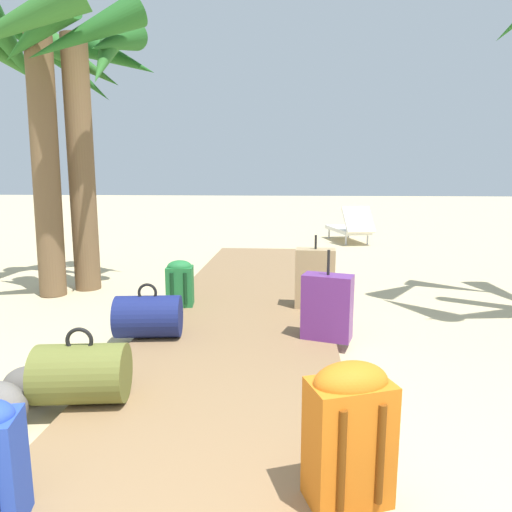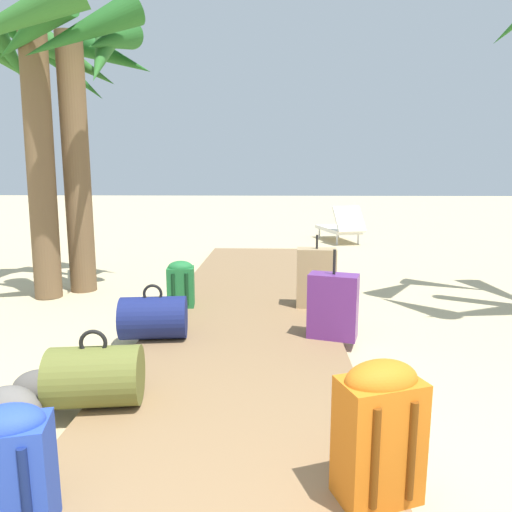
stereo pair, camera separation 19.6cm
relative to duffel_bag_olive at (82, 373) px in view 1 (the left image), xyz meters
The scene contains 12 objects.
ground_plane 1.59m from the duffel_bag_olive, 60.07° to the left, with size 60.00×60.00×0.00m, color #CCB789.
boardwalk 2.29m from the duffel_bag_olive, 69.90° to the left, with size 1.70×7.79×0.08m, color olive.
duffel_bag_olive is the anchor object (origin of this frame).
suitcase_tan 2.63m from the duffel_bag_olive, 55.08° to the left, with size 0.42×0.23×0.76m.
backpack_green 2.11m from the duffel_bag_olive, 87.72° to the left, with size 0.30×0.27×0.49m.
backpack_orange 1.68m from the duffel_bag_olive, 26.34° to the right, with size 0.39×0.32×0.62m.
duffel_bag_navy 1.15m from the duffel_bag_olive, 87.59° to the left, with size 0.59×0.42×0.47m.
suitcase_purple 1.98m from the duffel_bag_olive, 38.03° to the left, with size 0.45×0.31×0.76m.
palm_tree_near_left 3.92m from the duffel_bag_olive, 121.11° to the left, with size 2.26×2.22×3.43m.
palm_tree_far_left 4.11m from the duffel_bag_olive, 114.17° to the left, with size 2.03×2.16×3.47m.
lounge_chair 7.98m from the duffel_bag_olive, 71.48° to the left, with size 0.95×1.62×0.81m.
rock_left_near 0.45m from the duffel_bag_olive, 164.09° to the left, with size 0.35×0.26×0.23m, color #5B5651.
Camera 1 is at (0.47, -0.73, 1.44)m, focal length 31.91 mm.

